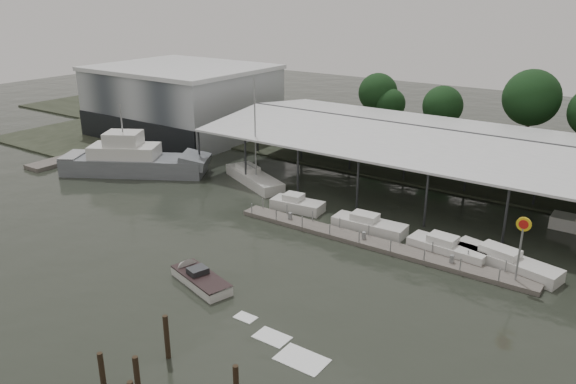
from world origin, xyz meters
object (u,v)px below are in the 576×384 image
Objects in this scene: grey_trawler at (135,161)px; shell_fuel_sign at (522,238)px; speedboat_underway at (197,277)px; white_sailboat at (254,178)px.

shell_fuel_sign is at bearing -32.52° from grey_trawler.
grey_trawler is 29.71m from speedboat_underway.
speedboat_underway is at bearing -37.20° from white_sailboat.
shell_fuel_sign is 45.52m from grey_trawler.
shell_fuel_sign is at bearing 11.72° from white_sailboat.
white_sailboat is at bearing 166.84° from shell_fuel_sign.
speedboat_underway is (-20.15, -13.71, -3.53)m from shell_fuel_sign.
speedboat_underway is at bearing -61.81° from grey_trawler.
white_sailboat reaches higher than speedboat_underway.
white_sailboat reaches higher than grey_trawler.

